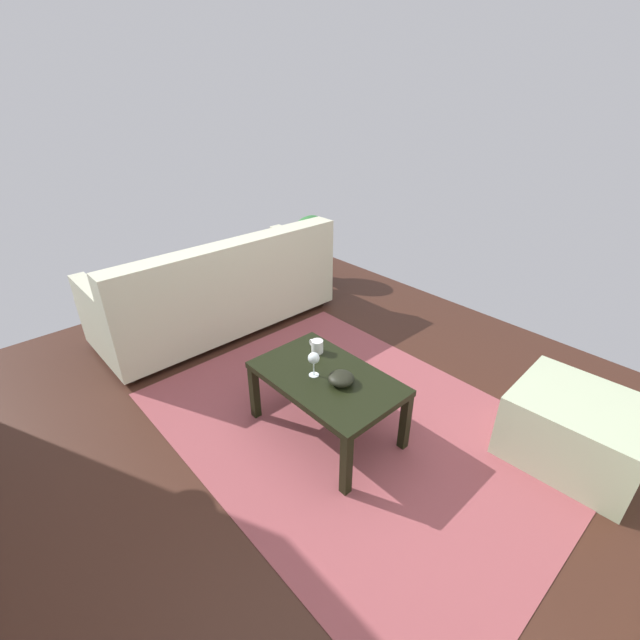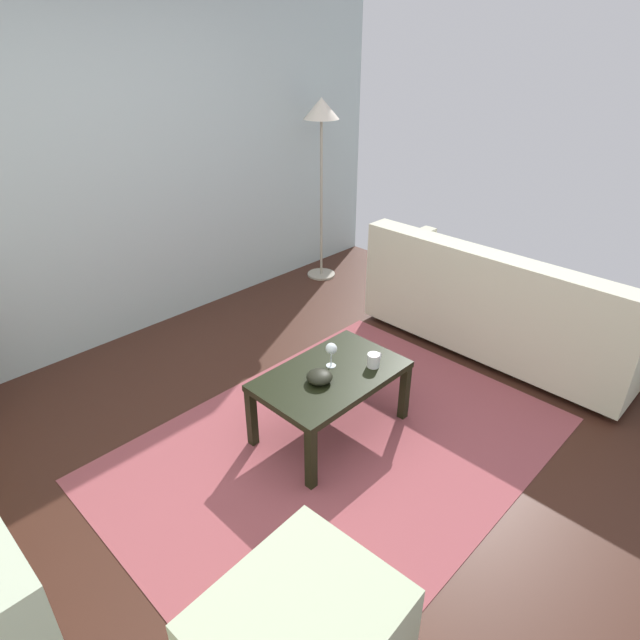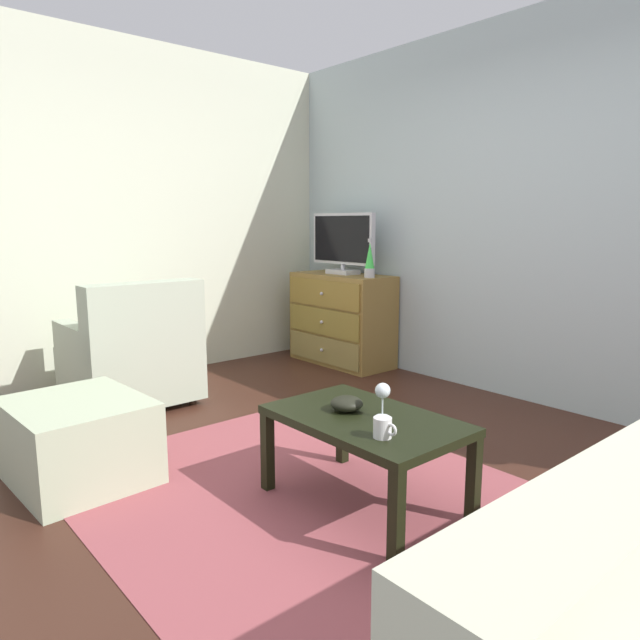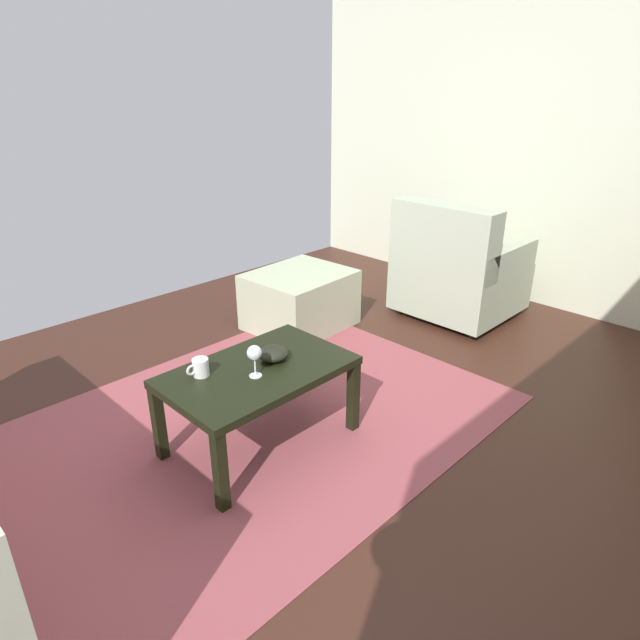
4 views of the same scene
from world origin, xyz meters
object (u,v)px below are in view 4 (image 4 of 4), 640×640
ottoman (300,300)px  bowl_decorative (273,353)px  armchair (456,272)px  mug (200,367)px  coffee_table (258,378)px  wine_glass (254,354)px

ottoman → bowl_decorative: bearing=41.4°
armchair → ottoman: bearing=-35.6°
mug → armchair: size_ratio=0.13×
coffee_table → mug: mug is taller
wine_glass → bowl_decorative: size_ratio=1.03×
mug → bowl_decorative: size_ratio=0.75×
armchair → mug: bearing=1.8°
wine_glass → mug: bearing=-46.2°
wine_glass → mug: (0.18, -0.18, -0.07)m
bowl_decorative → ottoman: bearing=-138.6°
bowl_decorative → armchair: (-2.00, -0.19, -0.11)m
coffee_table → ottoman: size_ratio=1.28×
mug → armchair: armchair is taller
ottoman → wine_glass: bearing=39.1°
wine_glass → bowl_decorative: 0.20m
mug → ottoman: bearing=-150.3°
coffee_table → ottoman: coffee_table is taller
bowl_decorative → armchair: 2.01m
armchair → bowl_decorative: bearing=5.6°
wine_glass → mug: 0.27m
bowl_decorative → armchair: bearing=-174.4°
wine_glass → armchair: size_ratio=0.17×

